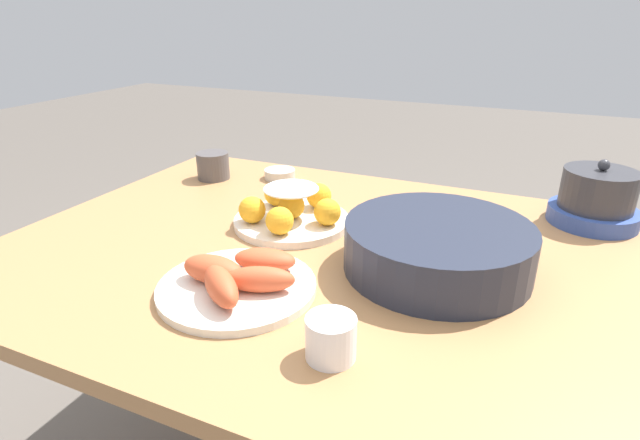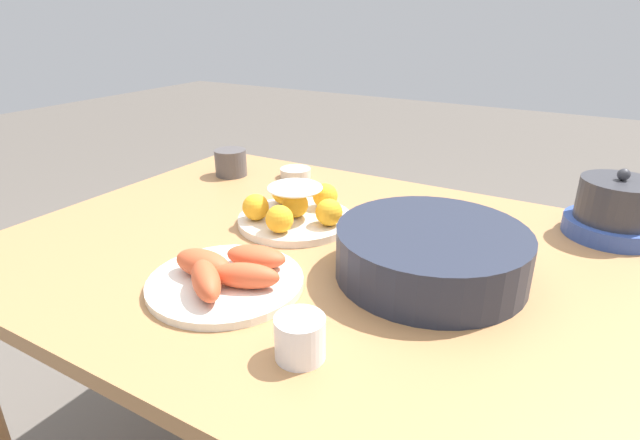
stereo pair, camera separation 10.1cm
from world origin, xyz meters
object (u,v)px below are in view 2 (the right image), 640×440
at_px(sauce_bowl, 295,172).
at_px(cup_far, 231,163).
at_px(dining_table, 347,296).
at_px(cake_plate, 295,209).
at_px(seafood_platter, 226,276).
at_px(serving_bowl, 432,250).
at_px(warming_pot, 615,211).
at_px(cup_near, 300,337).

xyz_separation_m(sauce_bowl, cup_far, (-0.17, -0.07, 0.02)).
distance_m(dining_table, cake_plate, 0.22).
bearing_deg(seafood_platter, dining_table, 59.73).
height_order(cake_plate, serving_bowl, cake_plate).
bearing_deg(seafood_platter, cup_far, 128.67).
bearing_deg(serving_bowl, dining_table, -178.25).
height_order(cup_far, warming_pot, warming_pot).
xyz_separation_m(cup_far, warming_pot, (0.94, 0.08, 0.02)).
relative_size(dining_table, cup_near, 19.97).
xyz_separation_m(serving_bowl, sauce_bowl, (-0.51, 0.34, -0.03)).
relative_size(cup_far, warming_pot, 0.47).
bearing_deg(cup_far, seafood_platter, -51.33).
height_order(cake_plate, cup_near, cake_plate).
height_order(dining_table, seafood_platter, seafood_platter).
xyz_separation_m(cake_plate, warming_pot, (0.60, 0.28, 0.02)).
relative_size(sauce_bowl, warming_pot, 0.46).
bearing_deg(dining_table, sauce_bowl, 134.62).
bearing_deg(serving_bowl, cake_plate, 168.01).
height_order(dining_table, serving_bowl, serving_bowl).
bearing_deg(dining_table, warming_pot, 39.30).
height_order(dining_table, cup_near, cup_near).
bearing_deg(cake_plate, serving_bowl, -11.99).
xyz_separation_m(dining_table, cup_far, (-0.51, 0.27, 0.13)).
relative_size(seafood_platter, warming_pot, 1.42).
height_order(dining_table, cup_far, cup_far).
bearing_deg(sauce_bowl, cup_far, -156.33).
bearing_deg(warming_pot, seafood_platter, -134.50).
bearing_deg(dining_table, cup_far, 151.77).
bearing_deg(cup_far, dining_table, -28.23).
relative_size(sauce_bowl, cup_far, 0.96).
height_order(serving_bowl, seafood_platter, serving_bowl).
height_order(sauce_bowl, cup_far, cup_far).
bearing_deg(seafood_platter, warming_pot, 45.50).
bearing_deg(serving_bowl, sauce_bowl, 145.80).
xyz_separation_m(cake_plate, cup_far, (-0.34, 0.20, 0.00)).
xyz_separation_m(seafood_platter, cup_far, (-0.39, 0.49, 0.02)).
distance_m(serving_bowl, cup_far, 0.73).
bearing_deg(cake_plate, cup_near, -56.40).
bearing_deg(cake_plate, sauce_bowl, 122.72).
height_order(serving_bowl, sauce_bowl, serving_bowl).
distance_m(cake_plate, cup_far, 0.40).
xyz_separation_m(cup_near, cup_far, (-0.60, 0.58, 0.01)).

